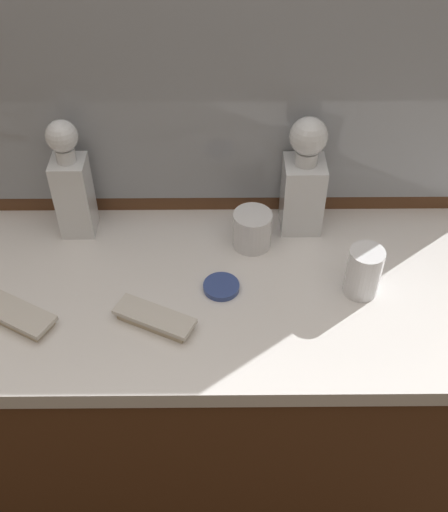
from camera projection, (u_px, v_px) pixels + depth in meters
The scene contains 10 objects.
ground_plane at pixel (224, 481), 1.88m from camera, with size 6.00×6.00×0.00m, color #2D2319.
dresser at pixel (224, 401), 1.58m from camera, with size 1.41×0.54×0.86m.
dresser_mirror at pixel (223, 90), 1.26m from camera, with size 1.24×0.03×0.61m.
crystal_decanter_center at pixel (303, 186), 1.34m from camera, with size 0.09×0.09×0.28m.
crystal_decanter_front at pixel (73, 189), 1.33m from camera, with size 0.07×0.07×0.28m.
crystal_tumbler_far_left at pixel (252, 231), 1.35m from camera, with size 0.08×0.08×0.08m.
crystal_tumbler_center at pixel (363, 273), 1.23m from camera, with size 0.07×0.07×0.11m.
silver_brush_rear at pixel (17, 315), 1.20m from camera, with size 0.17×0.13×0.02m.
silver_brush_left at pixel (155, 319), 1.20m from camera, with size 0.17×0.12×0.02m.
porcelain_dish at pixel (221, 287), 1.27m from camera, with size 0.07×0.07×0.01m.
Camera 1 is at (-0.01, -0.89, 1.79)m, focal length 43.38 mm.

